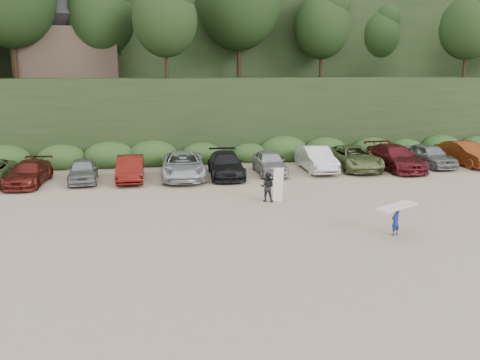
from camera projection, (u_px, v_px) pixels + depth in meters
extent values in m
plane|color=tan|center=(286.00, 222.00, 20.69)|extent=(120.00, 120.00, 0.00)
cube|color=black|center=(215.00, 112.00, 41.04)|extent=(80.00, 14.00, 6.00)
cube|color=black|center=(194.00, 59.00, 57.11)|extent=(90.00, 30.00, 16.00)
ellipsoid|color=black|center=(214.00, 17.00, 39.23)|extent=(66.00, 12.00, 10.00)
cube|color=#2B491E|center=(222.00, 154.00, 34.31)|extent=(46.20, 2.00, 1.20)
cube|color=brown|center=(71.00, 53.00, 39.56)|extent=(8.00, 6.00, 4.00)
imported|color=#561713|center=(29.00, 173.00, 27.44)|extent=(2.25, 4.83, 1.36)
imported|color=gray|center=(83.00, 170.00, 28.14)|extent=(1.95, 4.23, 1.41)
imported|color=#58120D|center=(130.00, 168.00, 28.51)|extent=(1.61, 4.51, 1.48)
imported|color=#AAABB1|center=(183.00, 165.00, 29.19)|extent=(2.93, 5.88, 1.60)
imported|color=black|center=(226.00, 165.00, 29.62)|extent=(2.42, 5.30, 1.50)
imported|color=#99999E|center=(269.00, 162.00, 30.39)|extent=(1.95, 4.50, 1.51)
imported|color=silver|center=(316.00, 159.00, 31.30)|extent=(1.92, 4.99, 1.62)
imported|color=#5F6E3F|center=(354.00, 158.00, 31.86)|extent=(2.74, 5.68, 1.56)
imported|color=#531318|center=(395.00, 157.00, 31.74)|extent=(2.33, 5.65, 1.63)
imported|color=slate|center=(429.00, 155.00, 32.78)|extent=(2.09, 4.68, 1.56)
imported|color=maroon|center=(466.00, 154.00, 33.18)|extent=(1.92, 5.04, 1.64)
imported|color=navy|center=(395.00, 222.00, 18.93)|extent=(0.48, 0.39, 1.14)
cube|color=silver|center=(397.00, 206.00, 18.79)|extent=(2.13, 1.47, 0.08)
imported|color=black|center=(267.00, 187.00, 23.85)|extent=(0.91, 0.82, 1.52)
cube|color=silver|center=(278.00, 185.00, 23.70)|extent=(0.52, 0.29, 1.79)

